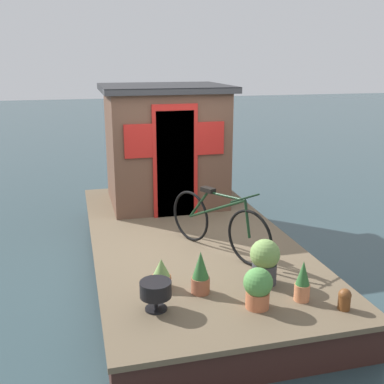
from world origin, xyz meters
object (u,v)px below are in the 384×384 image
at_px(charcoal_grill, 156,290).
at_px(mooring_bollard, 345,299).
at_px(potted_plant_lavender, 161,274).
at_px(potted_plant_rosemary, 201,273).
at_px(potted_plant_fern, 303,282).
at_px(potted_plant_ivy, 258,287).
at_px(potted_plant_mint, 265,260).
at_px(houseboat_cabin, 165,144).
at_px(bicycle, 218,223).

bearing_deg(charcoal_grill, mooring_bollard, -104.04).
bearing_deg(potted_plant_lavender, potted_plant_rosemary, -118.94).
distance_m(potted_plant_fern, potted_plant_ivy, 0.51).
distance_m(potted_plant_lavender, potted_plant_mint, 1.17).
xyz_separation_m(houseboat_cabin, mooring_bollard, (-4.14, -1.03, -0.91)).
bearing_deg(potted_plant_ivy, houseboat_cabin, 2.79).
xyz_separation_m(houseboat_cabin, potted_plant_lavender, (-3.22, 0.69, -0.86)).
bearing_deg(potted_plant_lavender, charcoal_grill, 162.44).
distance_m(potted_plant_mint, charcoal_grill, 1.33).
xyz_separation_m(bicycle, potted_plant_fern, (-1.46, -0.48, -0.18)).
bearing_deg(bicycle, potted_plant_fern, -161.82).
height_order(bicycle, mooring_bollard, bicycle).
bearing_deg(charcoal_grill, potted_plant_mint, -77.93).
bearing_deg(potted_plant_fern, bicycle, 18.18).
relative_size(potted_plant_mint, charcoal_grill, 1.62).
xyz_separation_m(potted_plant_rosemary, charcoal_grill, (-0.23, 0.53, -0.01)).
distance_m(potted_plant_lavender, potted_plant_rosemary, 0.45).
distance_m(potted_plant_ivy, charcoal_grill, 1.04).
bearing_deg(potted_plant_rosemary, bicycle, -26.60).
bearing_deg(potted_plant_lavender, potted_plant_fern, -114.74).
height_order(bicycle, potted_plant_rosemary, bicycle).
relative_size(houseboat_cabin, potted_plant_mint, 4.01).
height_order(houseboat_cabin, mooring_bollard, houseboat_cabin).
bearing_deg(houseboat_cabin, charcoal_grill, 167.27).
bearing_deg(potted_plant_mint, mooring_bollard, -142.65).
relative_size(bicycle, charcoal_grill, 5.00).
distance_m(houseboat_cabin, charcoal_grill, 3.85).
distance_m(potted_plant_fern, potted_plant_rosemary, 1.08).
bearing_deg(charcoal_grill, potted_plant_ivy, -101.75).
relative_size(bicycle, potted_plant_lavender, 4.67).
height_order(bicycle, potted_plant_fern, bicycle).
bearing_deg(bicycle, charcoal_grill, 140.33).
height_order(potted_plant_fern, potted_plant_mint, potted_plant_mint).
bearing_deg(potted_plant_lavender, mooring_bollard, -118.07).
bearing_deg(potted_plant_mint, houseboat_cabin, 7.84).
bearing_deg(houseboat_cabin, potted_plant_fern, -169.69).
xyz_separation_m(houseboat_cabin, charcoal_grill, (-3.67, 0.83, -0.81)).
bearing_deg(houseboat_cabin, potted_plant_rosemary, 175.10).
height_order(charcoal_grill, mooring_bollard, charcoal_grill).
xyz_separation_m(potted_plant_rosemary, mooring_bollard, (-0.70, -1.33, -0.11)).
bearing_deg(potted_plant_fern, potted_plant_mint, 26.76).
bearing_deg(charcoal_grill, bicycle, -39.67).
bearing_deg(potted_plant_fern, mooring_bollard, -129.87).
distance_m(houseboat_cabin, potted_plant_ivy, 3.97).
height_order(bicycle, potted_plant_mint, bicycle).
bearing_deg(potted_plant_fern, potted_plant_rosemary, 66.99).
height_order(potted_plant_fern, charcoal_grill, potted_plant_fern).
relative_size(potted_plant_ivy, potted_plant_mint, 0.82).
bearing_deg(mooring_bollard, potted_plant_lavender, 61.93).
bearing_deg(potted_plant_mint, potted_plant_lavender, 81.41).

